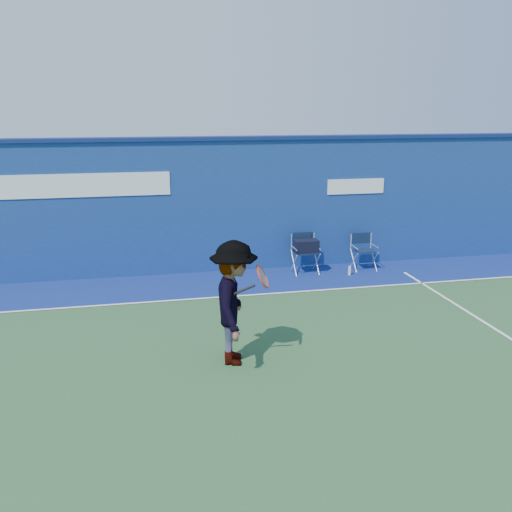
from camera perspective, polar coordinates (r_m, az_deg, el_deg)
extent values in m
plane|color=#2C532C|center=(8.06, -1.06, -12.02)|extent=(80.00, 80.00, 0.00)
cube|color=navy|center=(12.50, -5.55, 5.15)|extent=(24.00, 0.40, 3.00)
cube|color=navy|center=(12.32, -5.74, 12.21)|extent=(24.00, 0.50, 0.08)
cube|color=white|center=(12.24, -19.71, 6.96)|extent=(4.50, 0.02, 0.50)
cube|color=white|center=(13.11, 10.47, 7.22)|extent=(1.40, 0.02, 0.35)
cube|color=navy|center=(11.80, -4.77, -2.95)|extent=(24.00, 1.80, 0.01)
cube|color=white|center=(10.96, -4.18, -4.36)|extent=(24.00, 0.06, 0.01)
cube|color=#0F1D37|center=(12.46, 5.23, 0.38)|extent=(0.48, 0.40, 0.03)
cube|color=silver|center=(12.63, 4.94, 1.52)|extent=(0.54, 0.02, 0.40)
cube|color=#0F1D37|center=(12.61, 4.95, 1.87)|extent=(0.48, 0.03, 0.28)
cube|color=black|center=(12.39, 5.29, 1.01)|extent=(0.54, 0.32, 0.30)
cube|color=#0F1D37|center=(12.60, 4.96, 2.04)|extent=(0.40, 0.06, 0.22)
cube|color=#0F1D37|center=(12.93, 11.32, 0.54)|extent=(0.44, 0.37, 0.03)
cube|color=silver|center=(13.08, 10.99, 1.56)|extent=(0.50, 0.02, 0.37)
cube|color=#0F1D37|center=(13.07, 11.01, 1.87)|extent=(0.44, 0.02, 0.26)
cylinder|color=silver|center=(12.53, 9.83, -1.54)|extent=(0.07, 0.07, 0.21)
imported|color=#EA4738|center=(7.98, -2.31, -4.97)|extent=(0.92, 1.32, 1.87)
torus|color=red|center=(7.81, 0.70, -2.17)|extent=(0.30, 0.41, 0.35)
cylinder|color=gray|center=(7.81, 0.70, -2.17)|extent=(0.23, 0.34, 0.28)
cylinder|color=black|center=(7.70, -1.25, -3.57)|extent=(0.32, 0.14, 0.18)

